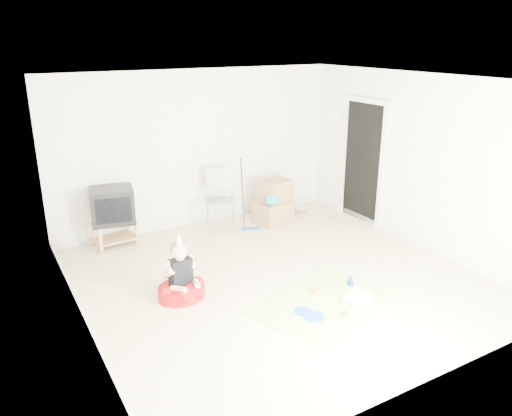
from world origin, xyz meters
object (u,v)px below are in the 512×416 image
folding_chair (220,201)px  tv_stand (115,231)px  birthday_cake (358,299)px  seated_woman (181,284)px  crt_tv (112,205)px  cardboard_boxes (274,203)px

folding_chair → tv_stand: bearing=172.7°
folding_chair → birthday_cake: size_ratio=2.85×
folding_chair → seated_woman: 2.33m
crt_tv → folding_chair: (1.71, -0.22, -0.15)m
folding_chair → cardboard_boxes: folding_chair is taller
birthday_cake → crt_tv: bearing=123.2°
crt_tv → folding_chair: bearing=4.6°
birthday_cake → folding_chair: bearing=97.6°
crt_tv → cardboard_boxes: 2.70m
seated_woman → crt_tv: bearing=97.6°
cardboard_boxes → tv_stand: bearing=172.5°
folding_chair → birthday_cake: (0.40, -3.00, -0.47)m
tv_stand → folding_chair: bearing=-7.3°
crt_tv → birthday_cake: crt_tv is taller
cardboard_boxes → birthday_cake: cardboard_boxes is taller
crt_tv → seated_woman: crt_tv is taller
crt_tv → cardboard_boxes: bearing=4.5°
folding_chair → crt_tv: bearing=172.7°
crt_tv → cardboard_boxes: size_ratio=0.84×
crt_tv → seated_woman: 2.10m
tv_stand → crt_tv: bearing=104.0°
folding_chair → seated_woman: size_ratio=1.23×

